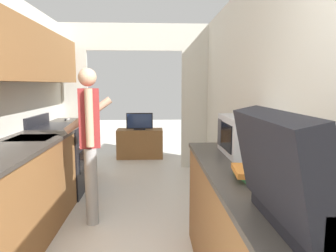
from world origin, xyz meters
The scene contains 12 objects.
wall_right centered at (1.29, 1.75, 1.25)m, with size 0.06×7.10×2.50m.
wall_far_with_doorway centered at (0.00, 4.73, 1.44)m, with size 2.92×0.06×2.50m.
counter_left centered at (-0.96, 2.50, 0.46)m, with size 0.62×3.54×0.93m.
counter_right centered at (0.96, 1.17, 0.46)m, with size 0.62×2.19×0.93m.
range_oven centered at (-0.95, 3.54, 0.47)m, with size 0.66×0.79×1.07m.
person centered at (-0.36, 2.64, 0.88)m, with size 0.53×0.43×1.65m.
suitcase centered at (0.89, 0.52, 1.09)m, with size 0.47×0.62×0.46m.
microwave centered at (1.06, 1.77, 1.08)m, with size 0.37×0.53×0.31m.
book_stack centered at (0.91, 1.16, 0.96)m, with size 0.27×0.28×0.07m.
tv_cabinet centered at (0.04, 5.47, 0.29)m, with size 0.92×0.42×0.58m.
television centered at (0.04, 5.43, 0.74)m, with size 0.52×0.16×0.34m.
knife centered at (-1.04, 4.21, 0.93)m, with size 0.08×0.33×0.02m.
Camera 1 is at (0.31, -0.52, 1.48)m, focal length 32.00 mm.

